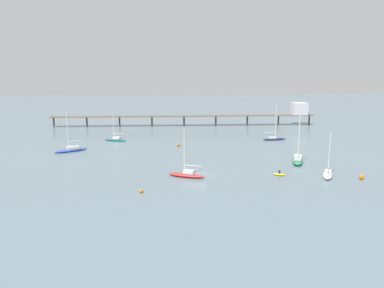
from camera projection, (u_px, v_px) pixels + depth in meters
The scene contains 12 objects.
ground_plane at pixel (200, 174), 67.67m from camera, with size 400.00×400.00×0.00m, color slate.
pier at pixel (242, 112), 123.64m from camera, with size 84.74×4.63×7.37m.
sailboat_green at pixel (298, 159), 75.78m from camera, with size 4.21×7.21×10.56m.
sailboat_white at pixel (328, 173), 66.33m from camera, with size 4.00×6.20×7.83m.
sailboat_navy at pixel (274, 138), 99.63m from camera, with size 6.54×2.54×9.25m.
sailboat_red at pixel (187, 174), 65.90m from camera, with size 6.66×4.03×8.69m.
sailboat_blue at pixel (71, 149), 86.06m from camera, with size 7.38×5.42×9.94m.
sailboat_teal at pixel (115, 139), 98.62m from camera, with size 6.28×3.73×8.03m.
dinghy_yellow at pixel (279, 174), 67.03m from camera, with size 2.43×1.87×1.14m.
mooring_buoy_inner at pixel (141, 191), 57.69m from camera, with size 0.58×0.58×0.58m, color orange.
mooring_buoy_far at pixel (361, 177), 64.67m from camera, with size 0.86×0.86×0.86m, color orange.
mooring_buoy_mid at pixel (178, 145), 91.73m from camera, with size 0.74×0.74×0.74m, color orange.
Camera 1 is at (-5.93, -65.01, 18.69)m, focal length 35.62 mm.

